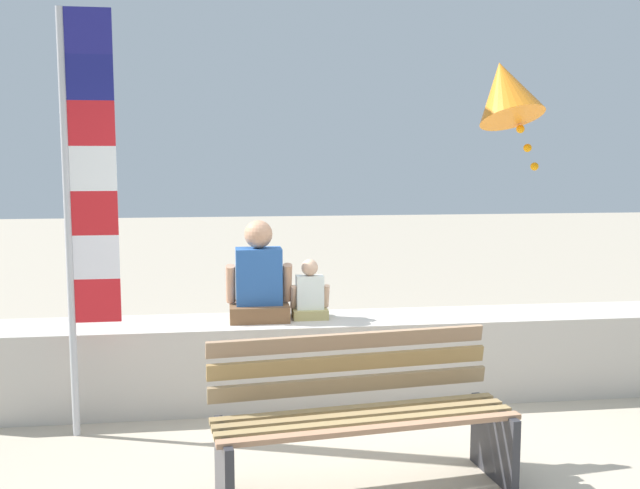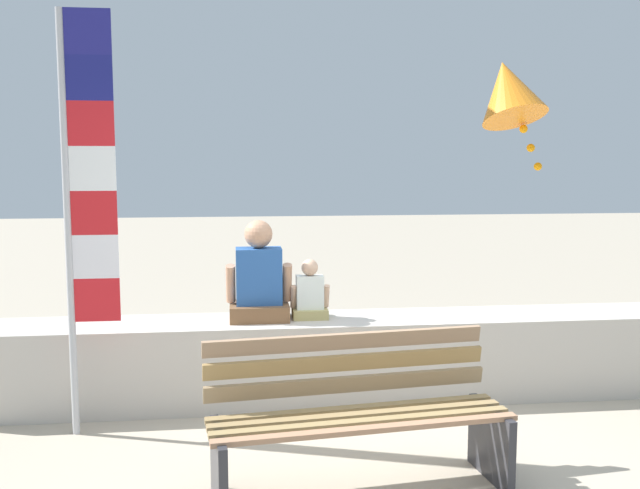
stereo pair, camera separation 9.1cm
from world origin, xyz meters
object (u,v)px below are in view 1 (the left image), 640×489
at_px(kite_orange, 506,91).
at_px(person_child, 310,295).
at_px(flag_banner, 83,193).
at_px(park_bench, 361,417).
at_px(person_adult, 259,281).

bearing_deg(kite_orange, person_child, -154.31).
bearing_deg(flag_banner, person_child, 19.04).
height_order(park_bench, person_adult, person_adult).
bearing_deg(park_bench, kite_orange, 53.87).
relative_size(park_bench, person_child, 3.80).
distance_m(person_child, flag_banner, 1.92).
height_order(flag_banner, kite_orange, kite_orange).
bearing_deg(flag_banner, person_adult, 24.70).
height_order(person_adult, kite_orange, kite_orange).
bearing_deg(person_child, park_bench, -86.04).
distance_m(park_bench, person_adult, 1.78).
height_order(person_adult, flag_banner, flag_banner).
bearing_deg(person_adult, kite_orange, 21.77).
height_order(park_bench, flag_banner, flag_banner).
xyz_separation_m(person_adult, person_child, (0.41, 0.00, -0.12)).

